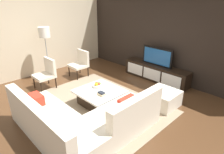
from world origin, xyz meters
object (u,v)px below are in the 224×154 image
Objects in this scene: fruit_bowl at (98,85)px; sectional_couch at (81,121)px; accent_chair_near at (47,72)px; book_stack at (101,94)px; ottoman at (163,98)px; media_console at (156,72)px; coffee_table at (100,97)px; television at (157,57)px; accent_chair_far at (80,62)px; floor_lamp at (44,35)px.

sectional_couch is at bearing -54.71° from fruit_bowl.
book_stack is at bearing -1.85° from accent_chair_near.
accent_chair_near is at bearing -152.66° from ottoman.
book_stack is (0.11, -2.42, 0.17)m from media_console.
media_console is 11.91× the size of book_stack.
coffee_table is (-0.60, 1.00, -0.08)m from sectional_couch.
sectional_couch is 2.25× the size of coffee_table.
ottoman is (1.14, 1.07, -0.00)m from coffee_table.
book_stack is at bearing 113.54° from sectional_couch.
accent_chair_near is 1.24× the size of ottoman.
television is 1.49× the size of ottoman.
coffee_table is at bearing -22.54° from accent_chair_far.
floor_lamp reaches higher than sectional_couch.
accent_chair_far is (-2.47, 1.78, 0.20)m from sectional_couch.
floor_lamp reaches higher than coffee_table.
accent_chair_near is at bearing -124.86° from television.
media_console is 2.50m from accent_chair_far.
floor_lamp is at bearing -137.85° from media_console.
book_stack is at bearing -87.29° from media_console.
television is at bearing 90.00° from media_console.
book_stack is (2.09, -0.90, -0.07)m from accent_chair_far.
sectional_couch is 3.43m from floor_lamp.
book_stack is (2.71, -0.07, -0.99)m from floor_lamp.
television reaches higher than media_console.
accent_chair_far is at bearing 157.51° from coffee_table.
accent_chair_near is 1.21m from floor_lamp.
sectional_couch is at bearing -23.77° from accent_chair_near.
floor_lamp reaches higher than television.
television reaches higher than ottoman.
media_console is at bearing 42.15° from floor_lamp.
ottoman reaches higher than coffee_table.
television is at bearing 92.71° from book_stack.
sectional_couch is at bearing -66.46° from book_stack.
coffee_table is (-0.10, -2.30, -0.05)m from media_console.
coffee_table is 2.05m from accent_chair_far.
floor_lamp is (-2.60, -2.35, 0.63)m from television.
book_stack is at bearing -23.43° from accent_chair_far.
fruit_bowl is (2.32, 0.15, -0.98)m from floor_lamp.
accent_chair_far is (0.63, 0.83, -0.92)m from floor_lamp.
accent_chair_near is 1.00× the size of accent_chair_far.
media_console is at bearing 130.19° from ottoman.
accent_chair_near is 3.34m from ottoman.
media_console is 1.61m from ottoman.
coffee_table is 1.19× the size of accent_chair_near.
television is 3.37m from sectional_couch.
accent_chair_near reaches higher than ottoman.
fruit_bowl is at bearing 3.79° from floor_lamp.
television is at bearing 130.18° from ottoman.
floor_lamp reaches higher than ottoman.
coffee_table is 1.90m from accent_chair_near.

